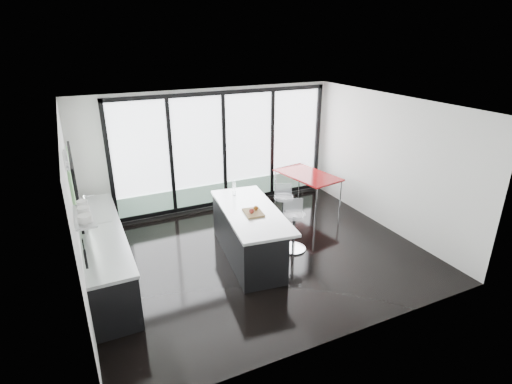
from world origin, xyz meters
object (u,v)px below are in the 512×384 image
bar_stool_near (294,232)px  red_table (307,190)px  island (247,233)px  bar_stool_far (283,212)px

bar_stool_near → red_table: size_ratio=0.50×
red_table → island: bearing=-146.3°
island → bar_stool_far: size_ratio=3.20×
island → bar_stool_near: (0.91, -0.16, -0.09)m
bar_stool_far → island: bearing=-125.0°
bar_stool_near → red_table: 2.13m
bar_stool_far → red_table: red_table is taller
island → bar_stool_far: 1.36m
bar_stool_far → red_table: size_ratio=0.49×
bar_stool_far → red_table: (1.08, 0.79, 0.04)m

